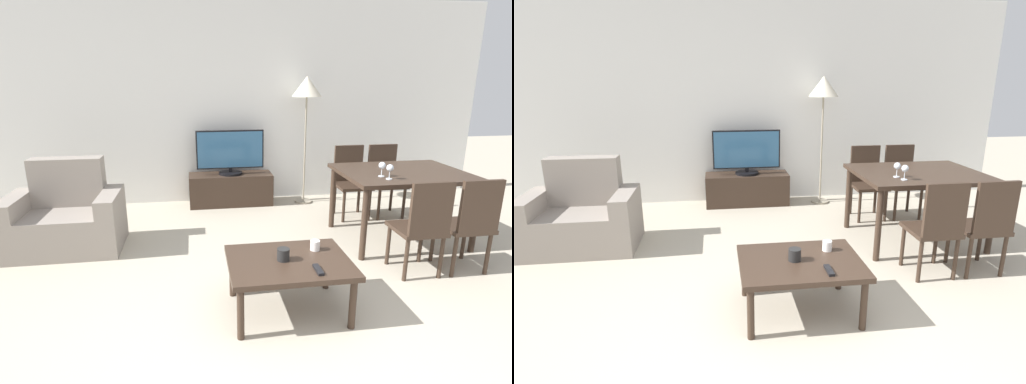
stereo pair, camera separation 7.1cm
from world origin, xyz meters
TOP-DOWN VIEW (x-y plane):
  - wall_back at (0.00, 3.87)m, footprint 7.18×0.06m
  - armchair at (-1.84, 2.40)m, footprint 1.07×0.69m
  - tv_stand at (-0.06, 3.61)m, footprint 1.12×0.39m
  - tv at (-0.06, 3.61)m, footprint 0.90×0.31m
  - coffee_table at (0.12, 0.93)m, footprint 0.89×0.67m
  - dining_table at (1.60, 2.12)m, footprint 1.28×1.01m
  - dining_chair_near at (1.38, 1.30)m, footprint 0.40×0.40m
  - dining_chair_far at (1.82, 2.93)m, footprint 0.40×0.40m
  - dining_chair_near_right at (1.82, 1.30)m, footprint 0.40×0.40m
  - dining_chair_far_left at (1.38, 2.93)m, footprint 0.40×0.40m
  - floor_lamp at (0.95, 3.55)m, footprint 0.39×0.39m
  - remote_primary at (0.27, 0.73)m, footprint 0.04×0.15m
  - cup_white_near at (0.35, 1.07)m, footprint 0.07×0.07m
  - cup_colored_far at (0.07, 0.93)m, footprint 0.09×0.09m
  - wine_glass_left at (1.28, 1.93)m, footprint 0.07×0.07m
  - wine_glass_center at (1.30, 1.82)m, footprint 0.07×0.07m

SIDE VIEW (x-z plane):
  - tv_stand at x=-0.06m, z-range 0.00..0.43m
  - armchair at x=-1.84m, z-range -0.14..0.76m
  - coffee_table at x=0.12m, z-range 0.16..0.58m
  - remote_primary at x=0.27m, z-range 0.42..0.44m
  - cup_white_near at x=0.35m, z-range 0.42..0.49m
  - cup_colored_far at x=0.07m, z-range 0.42..0.51m
  - dining_chair_near at x=1.38m, z-range 0.04..0.92m
  - dining_chair_far at x=1.82m, z-range 0.04..0.92m
  - dining_chair_near_right at x=1.82m, z-range 0.04..0.92m
  - dining_chair_far_left at x=1.38m, z-range 0.04..0.92m
  - dining_table at x=1.60m, z-range 0.29..1.04m
  - tv at x=-0.06m, z-range 0.42..1.02m
  - wine_glass_left at x=1.28m, z-range 0.78..0.93m
  - wine_glass_center at x=1.30m, z-range 0.78..0.93m
  - wall_back at x=0.00m, z-range 0.00..2.70m
  - floor_lamp at x=0.95m, z-range 0.66..2.36m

